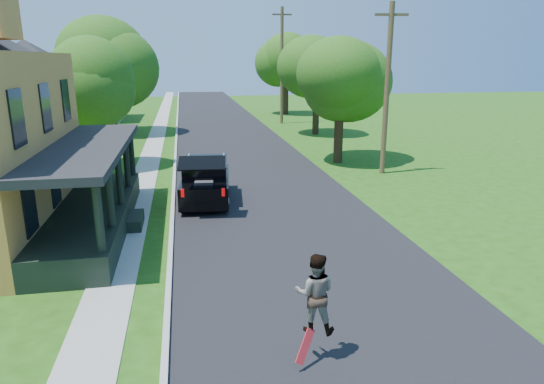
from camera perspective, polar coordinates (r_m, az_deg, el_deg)
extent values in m
plane|color=#234D0F|center=(13.45, 5.71, -11.12)|extent=(140.00, 140.00, 0.00)
cube|color=black|center=(32.29, -4.06, 4.72)|extent=(8.00, 120.00, 0.02)
cube|color=#B0B0AA|center=(32.11, -11.28, 4.40)|extent=(0.15, 120.00, 0.12)
cube|color=#9C9D95|center=(32.17, -14.04, 4.26)|extent=(1.30, 120.00, 0.03)
cube|color=#9C9D95|center=(19.50, -27.93, -4.33)|extent=(6.50, 1.20, 0.03)
cube|color=black|center=(18.70, -20.21, -2.79)|extent=(2.40, 10.00, 0.90)
cube|color=black|center=(18.11, -20.96, 4.90)|extent=(2.60, 10.30, 0.25)
cube|color=#9F9C8D|center=(37.10, -26.33, 8.48)|extent=(8.00, 8.00, 5.00)
pyramid|color=black|center=(36.95, -27.23, 15.70)|extent=(12.78, 12.78, 2.20)
cube|color=#9F9C8D|center=(52.63, -21.73, 10.59)|extent=(8.00, 8.00, 5.00)
pyramid|color=black|center=(52.52, -22.25, 15.68)|extent=(12.78, 12.78, 2.20)
cube|color=black|center=(21.14, -7.76, 0.76)|extent=(2.39, 4.80, 0.89)
cube|color=black|center=(21.13, -7.81, 2.74)|extent=(2.06, 3.03, 0.58)
cube|color=black|center=(21.06, -7.85, 3.58)|extent=(2.11, 3.13, 0.08)
cube|color=black|center=(18.61, -8.26, 3.38)|extent=(1.88, 1.13, 0.40)
cube|color=#37373C|center=(19.72, -7.99, 0.62)|extent=(0.79, 0.70, 0.47)
cube|color=silver|center=(21.10, -9.97, 3.77)|extent=(0.31, 2.54, 0.06)
cube|color=silver|center=(21.02, -5.73, 3.88)|extent=(0.31, 2.54, 0.06)
cube|color=#990505|center=(18.92, -10.48, -0.13)|extent=(0.13, 0.08, 0.32)
cube|color=#990505|center=(18.82, -5.76, -0.03)|extent=(0.13, 0.08, 0.32)
cylinder|color=black|center=(22.76, -9.68, 0.89)|extent=(0.32, 0.74, 0.72)
cylinder|color=black|center=(22.68, -5.42, 0.99)|extent=(0.32, 0.74, 0.72)
cylinder|color=black|center=(19.83, -10.38, -1.33)|extent=(0.32, 0.74, 0.72)
cylinder|color=black|center=(19.73, -5.48, -1.23)|extent=(0.32, 0.74, 0.72)
imported|color=black|center=(9.98, 5.10, -11.77)|extent=(0.97, 0.85, 1.69)
cube|color=#A80E13|center=(10.14, 3.92, -17.66)|extent=(0.49, 0.38, 0.67)
cylinder|color=black|center=(28.72, -20.40, 5.06)|extent=(0.65, 0.65, 2.58)
sphere|color=#457C21|center=(28.39, -20.96, 10.86)|extent=(6.30, 6.30, 4.89)
sphere|color=#457C21|center=(28.14, -20.33, 13.11)|extent=(5.46, 5.46, 4.24)
sphere|color=#457C21|center=(28.64, -22.11, 11.87)|extent=(5.60, 5.60, 4.35)
cylinder|color=black|center=(42.51, -18.21, 8.97)|extent=(0.77, 0.77, 3.50)
sphere|color=#457C21|center=(42.30, -18.66, 14.18)|extent=(8.16, 8.16, 6.37)
sphere|color=#457C21|center=(42.08, -18.14, 16.15)|extent=(7.07, 7.07, 5.52)
sphere|color=#457C21|center=(42.61, -19.60, 15.06)|extent=(7.25, 7.25, 5.67)
cylinder|color=black|center=(28.95, 7.82, 6.53)|extent=(0.62, 0.62, 3.15)
sphere|color=#457C21|center=(28.64, 8.06, 12.77)|extent=(5.55, 5.55, 4.74)
sphere|color=#457C21|center=(28.55, 9.11, 14.84)|extent=(4.81, 4.81, 4.11)
sphere|color=#457C21|center=(28.73, 6.88, 13.87)|extent=(4.94, 4.94, 4.21)
cylinder|color=black|center=(39.91, 5.17, 9.14)|extent=(0.56, 0.56, 3.29)
sphere|color=#457C21|center=(39.68, 5.30, 14.09)|extent=(5.79, 5.79, 5.39)
sphere|color=#457C21|center=(39.47, 5.98, 15.80)|extent=(5.01, 5.01, 4.67)
sphere|color=#457C21|center=(39.95, 4.53, 14.97)|extent=(5.14, 5.14, 4.79)
cylinder|color=black|center=(54.37, 1.63, 10.97)|extent=(0.76, 0.76, 3.48)
sphere|color=#457C21|center=(54.20, 1.66, 14.72)|extent=(7.17, 7.17, 5.44)
sphere|color=#457C21|center=(53.82, 2.05, 16.00)|extent=(6.21, 6.21, 4.72)
sphere|color=#457C21|center=(54.70, 1.21, 15.36)|extent=(6.37, 6.37, 4.84)
cylinder|color=#4D3C24|center=(26.27, 13.37, 11.49)|extent=(0.31, 0.31, 8.72)
cube|color=#4D3C24|center=(26.30, 13.90, 19.60)|extent=(1.69, 0.37, 0.13)
cylinder|color=#4D3C24|center=(46.34, 1.16, 14.53)|extent=(0.30, 0.30, 10.48)
cube|color=#4D3C24|center=(46.49, 1.19, 20.16)|extent=(1.80, 0.15, 0.14)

